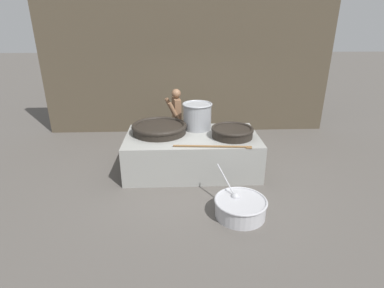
% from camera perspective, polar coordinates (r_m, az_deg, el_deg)
% --- Properties ---
extents(ground_plane, '(60.00, 60.00, 0.00)m').
position_cam_1_polar(ground_plane, '(6.91, 0.00, -4.80)').
color(ground_plane, '#56514C').
extents(back_wall, '(8.36, 0.24, 4.43)m').
position_cam_1_polar(back_wall, '(8.99, -0.82, 16.26)').
color(back_wall, '#4C4233').
rests_on(back_wall, ground_plane).
extents(hearth_platform, '(2.91, 1.61, 0.83)m').
position_cam_1_polar(hearth_platform, '(6.73, 0.00, -1.64)').
color(hearth_platform, gray).
rests_on(hearth_platform, ground_plane).
extents(giant_wok_near, '(1.23, 1.23, 0.21)m').
position_cam_1_polar(giant_wok_near, '(6.72, -6.22, 3.03)').
color(giant_wok_near, black).
rests_on(giant_wok_near, hearth_platform).
extents(giant_wok_far, '(0.91, 0.91, 0.21)m').
position_cam_1_polar(giant_wok_far, '(6.50, 7.68, 2.34)').
color(giant_wok_far, black).
rests_on(giant_wok_far, hearth_platform).
extents(stock_pot, '(0.69, 0.69, 0.60)m').
position_cam_1_polar(stock_pot, '(6.91, 1.01, 5.44)').
color(stock_pot, gray).
rests_on(stock_pot, hearth_platform).
extents(stirring_paddle, '(1.56, 0.20, 0.04)m').
position_cam_1_polar(stirring_paddle, '(5.94, 4.50, -0.45)').
color(stirring_paddle, brown).
rests_on(stirring_paddle, hearth_platform).
extents(cook, '(0.43, 0.63, 1.62)m').
position_cam_1_polar(cook, '(7.66, -3.00, 4.98)').
color(cook, brown).
rests_on(cook, ground_plane).
extents(prep_bowl_vegetables, '(0.91, 1.11, 0.70)m').
position_cam_1_polar(prep_bowl_vegetables, '(5.34, 9.19, -11.69)').
color(prep_bowl_vegetables, '#B7B7BC').
rests_on(prep_bowl_vegetables, ground_plane).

